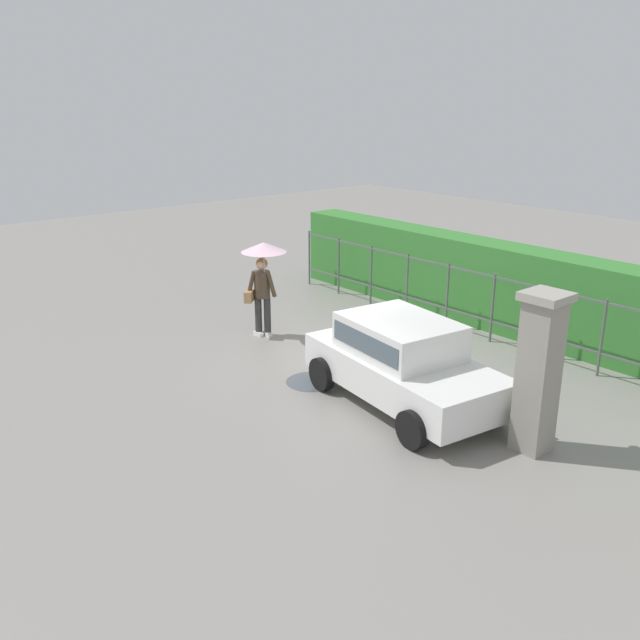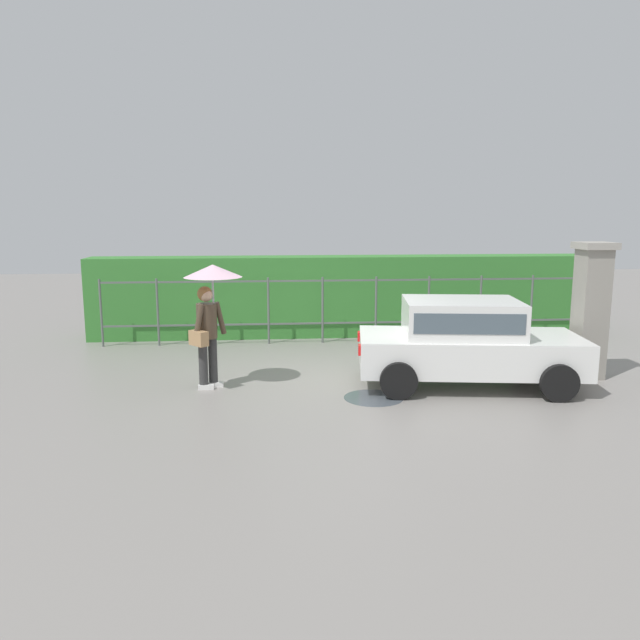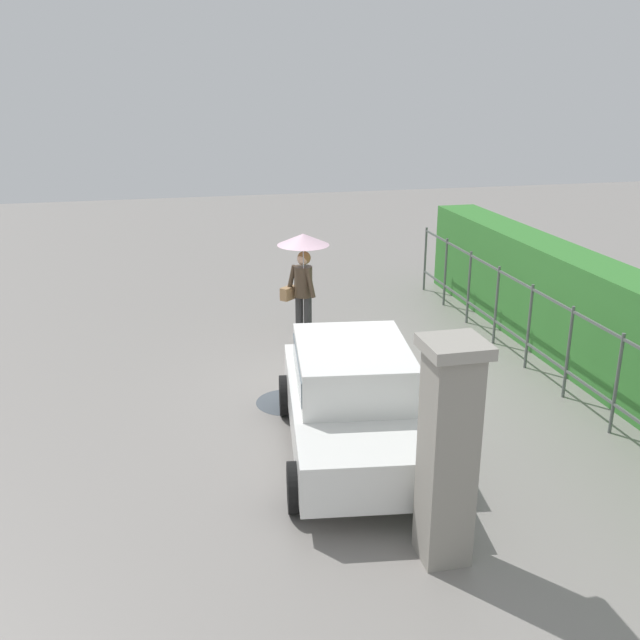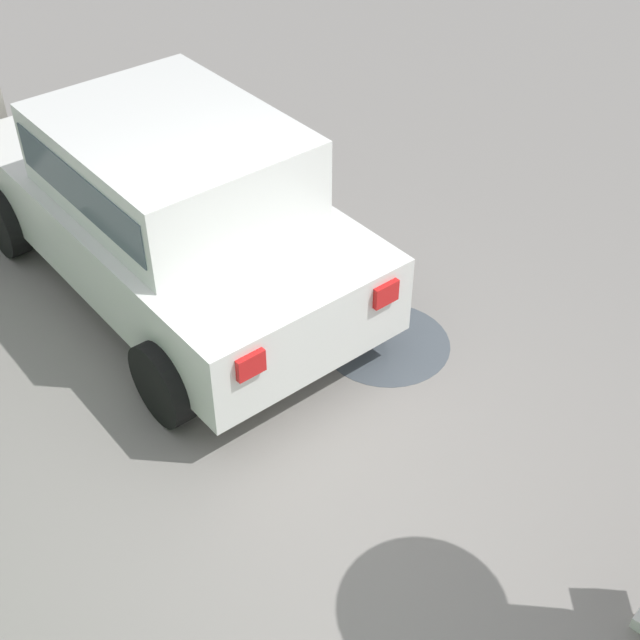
% 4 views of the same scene
% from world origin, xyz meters
% --- Properties ---
extents(ground_plane, '(40.00, 40.00, 0.00)m').
position_xyz_m(ground_plane, '(0.00, 0.00, 0.00)').
color(ground_plane, gray).
extents(car, '(3.90, 2.26, 1.48)m').
position_xyz_m(car, '(2.14, -0.59, 0.80)').
color(car, white).
rests_on(car, ground).
extents(pedestrian, '(0.96, 0.96, 2.09)m').
position_xyz_m(pedestrian, '(-2.15, -0.38, 1.54)').
color(pedestrian, '#333333').
rests_on(pedestrian, ground).
extents(gate_pillar, '(0.60, 0.60, 2.42)m').
position_xyz_m(gate_pillar, '(4.49, -0.27, 1.24)').
color(gate_pillar, gray).
rests_on(gate_pillar, ground).
extents(fence_section, '(11.03, 0.05, 1.50)m').
position_xyz_m(fence_section, '(0.64, 3.10, 0.83)').
color(fence_section, '#59605B').
rests_on(fence_section, ground).
extents(hedge_row, '(11.98, 0.90, 1.90)m').
position_xyz_m(hedge_row, '(0.64, 4.01, 0.95)').
color(hedge_row, '#387F33').
rests_on(hedge_row, ground).
extents(puddle_near, '(0.96, 0.96, 0.00)m').
position_xyz_m(puddle_near, '(0.46, -1.18, 0.00)').
color(puddle_near, '#4C545B').
rests_on(puddle_near, ground).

